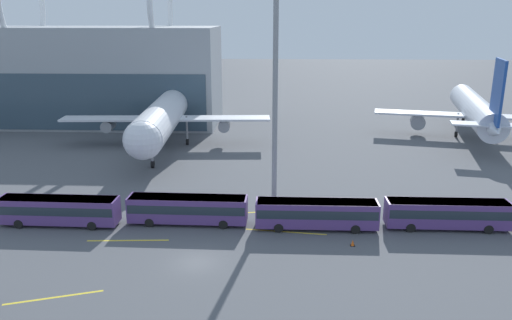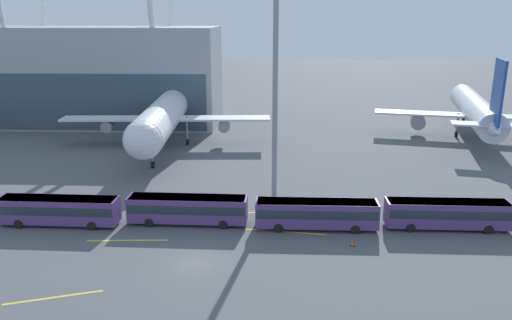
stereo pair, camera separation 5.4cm
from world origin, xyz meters
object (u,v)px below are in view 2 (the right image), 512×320
at_px(airliner_at_gate_far, 165,114).
at_px(floodlight_mast, 276,47).
at_px(traffic_cone_1, 353,243).
at_px(shuttle_bus_0, 59,209).
at_px(airliner_parked_remote, 476,111).
at_px(shuttle_bus_3, 447,213).
at_px(shuttle_bus_1, 188,208).
at_px(shuttle_bus_2, 316,213).

distance_m(airliner_at_gate_far, floodlight_mast, 34.52).
distance_m(floodlight_mast, traffic_cone_1, 23.62).
xyz_separation_m(airliner_at_gate_far, shuttle_bus_0, (-4.42, -34.21, -3.86)).
xyz_separation_m(airliner_parked_remote, shuttle_bus_0, (-60.96, -43.40, -3.22)).
height_order(shuttle_bus_3, traffic_cone_1, shuttle_bus_3).
relative_size(airliner_parked_remote, shuttle_bus_3, 3.10).
xyz_separation_m(shuttle_bus_3, floodlight_mast, (-18.71, 7.79, 16.87)).
xyz_separation_m(airliner_at_gate_far, shuttle_bus_1, (9.67, -33.27, -3.86)).
xyz_separation_m(airliner_at_gate_far, shuttle_bus_2, (23.76, -33.99, -3.86)).
relative_size(airliner_parked_remote, traffic_cone_1, 61.41).
bearing_deg(shuttle_bus_2, traffic_cone_1, -50.63).
bearing_deg(shuttle_bus_3, shuttle_bus_0, -178.44).
xyz_separation_m(airliner_parked_remote, floodlight_mast, (-37.40, -34.80, 13.65)).
bearing_deg(airliner_at_gate_far, shuttle_bus_2, 31.86).
bearing_deg(shuttle_bus_0, shuttle_bus_3, 2.19).
relative_size(airliner_parked_remote, shuttle_bus_2, 3.10).
bearing_deg(airliner_parked_remote, shuttle_bus_2, 154.26).
relative_size(airliner_at_gate_far, shuttle_bus_3, 3.17).
bearing_deg(shuttle_bus_1, shuttle_bus_2, -1.87).
bearing_deg(traffic_cone_1, shuttle_bus_0, 172.99).
bearing_deg(shuttle_bus_0, traffic_cone_1, -5.92).
relative_size(airliner_parked_remote, shuttle_bus_0, 3.09).
xyz_separation_m(shuttle_bus_1, shuttle_bus_3, (28.18, -0.13, 0.00)).
xyz_separation_m(shuttle_bus_0, shuttle_bus_3, (42.27, 0.81, 0.00)).
relative_size(shuttle_bus_2, traffic_cone_1, 19.79).
xyz_separation_m(airliner_at_gate_far, shuttle_bus_3, (37.85, -33.40, -3.86)).
height_order(airliner_at_gate_far, shuttle_bus_1, airliner_at_gate_far).
relative_size(shuttle_bus_1, traffic_cone_1, 19.85).
height_order(shuttle_bus_1, shuttle_bus_3, same).
bearing_deg(shuttle_bus_0, shuttle_bus_1, 4.91).
relative_size(shuttle_bus_0, traffic_cone_1, 19.86).
bearing_deg(shuttle_bus_2, shuttle_bus_3, 2.33).
xyz_separation_m(shuttle_bus_0, shuttle_bus_2, (28.18, 0.22, 0.00)).
distance_m(airliner_parked_remote, shuttle_bus_3, 46.62).
height_order(shuttle_bus_0, shuttle_bus_3, same).
bearing_deg(airliner_at_gate_far, traffic_cone_1, 32.37).
bearing_deg(airliner_parked_remote, shuttle_bus_3, 167.77).
xyz_separation_m(airliner_parked_remote, traffic_cone_1, (-29.41, -47.28, -4.75)).
bearing_deg(shuttle_bus_1, traffic_cone_1, -14.37).
bearing_deg(floodlight_mast, shuttle_bus_2, -61.12).
distance_m(airliner_at_gate_far, shuttle_bus_1, 34.86).
relative_size(airliner_at_gate_far, floodlight_mast, 1.44).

